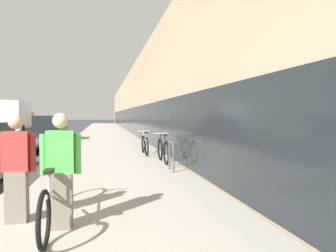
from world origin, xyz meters
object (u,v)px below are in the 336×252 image
at_px(person_rider, 61,171).
at_px(moving_truck, 14,117).
at_px(bike_rack_hoop, 171,153).
at_px(parked_sedan_far, 49,130).
at_px(tandem_bicycle, 57,195).
at_px(vintage_roadster_curbside, 32,144).
at_px(person_bystander, 16,169).
at_px(cruiser_bike_middle, 145,145).
at_px(cruiser_bike_nearest, 163,150).

height_order(person_rider, moving_truck, moving_truck).
xyz_separation_m(bike_rack_hoop, parked_sedan_far, (-5.32, 12.04, 0.13)).
bearing_deg(tandem_bicycle, vintage_roadster_curbside, 104.27).
height_order(person_bystander, cruiser_bike_middle, person_bystander).
bearing_deg(vintage_roadster_curbside, moving_truck, 107.40).
xyz_separation_m(person_rider, cruiser_bike_middle, (2.24, 7.65, -0.42)).
distance_m(cruiser_bike_nearest, moving_truck, 23.11).
height_order(tandem_bicycle, bike_rack_hoop, tandem_bicycle).
bearing_deg(parked_sedan_far, person_rider, -79.98).
bearing_deg(person_rider, cruiser_bike_nearest, 64.91).
height_order(parked_sedan_far, moving_truck, moving_truck).
height_order(vintage_roadster_curbside, moving_truck, moving_truck).
xyz_separation_m(cruiser_bike_nearest, moving_truck, (-10.17, 20.73, 0.99)).
distance_m(person_bystander, parked_sedan_far, 15.71).
bearing_deg(cruiser_bike_middle, cruiser_bike_nearest, -81.55).
bearing_deg(person_bystander, cruiser_bike_middle, 68.06).
distance_m(bike_rack_hoop, vintage_roadster_curbside, 8.35).
distance_m(tandem_bicycle, cruiser_bike_nearest, 5.77).
relative_size(tandem_bicycle, moving_truck, 0.45).
bearing_deg(parked_sedan_far, moving_truck, 115.05).
height_order(tandem_bicycle, person_rider, person_rider).
height_order(person_rider, vintage_roadster_curbside, person_rider).
height_order(tandem_bicycle, cruiser_bike_middle, cruiser_bike_middle).
bearing_deg(person_rider, moving_truck, 106.19).
height_order(person_bystander, moving_truck, moving_truck).
bearing_deg(cruiser_bike_nearest, vintage_roadster_curbside, 136.37).
xyz_separation_m(tandem_bicycle, cruiser_bike_middle, (2.35, 7.28, 0.01)).
bearing_deg(bike_rack_hoop, vintage_roadster_curbside, 128.32).
bearing_deg(bike_rack_hoop, parked_sedan_far, 113.84).
bearing_deg(vintage_roadster_curbside, tandem_bicycle, -75.73).
bearing_deg(cruiser_bike_middle, moving_truck, 117.96).
distance_m(tandem_bicycle, parked_sedan_far, 15.83).
bearing_deg(person_bystander, bike_rack_hoop, 47.98).
xyz_separation_m(person_rider, cruiser_bike_nearest, (2.56, 5.47, -0.41)).
relative_size(tandem_bicycle, vintage_roadster_curbside, 0.74).
bearing_deg(person_bystander, vintage_roadster_curbside, 101.21).
bearing_deg(cruiser_bike_nearest, bike_rack_hoop, -92.43).
distance_m(person_rider, vintage_roadster_curbside, 10.82).
xyz_separation_m(cruiser_bike_middle, vintage_roadster_curbside, (-4.92, 2.83, -0.12)).
bearing_deg(parked_sedan_far, cruiser_bike_middle, -58.66).
xyz_separation_m(person_bystander, moving_truck, (-6.93, 25.81, 0.59)).
relative_size(vintage_roadster_curbside, moving_truck, 0.62).
bearing_deg(cruiser_bike_middle, tandem_bicycle, -107.88).
relative_size(bike_rack_hoop, parked_sedan_far, 0.19).
xyz_separation_m(person_rider, bike_rack_hoop, (2.50, 3.92, -0.31)).
relative_size(bike_rack_hoop, cruiser_bike_nearest, 0.46).
xyz_separation_m(tandem_bicycle, vintage_roadster_curbside, (-2.57, 10.11, -0.11)).
height_order(person_rider, cruiser_bike_nearest, person_rider).
relative_size(tandem_bicycle, person_rider, 1.73).
distance_m(cruiser_bike_middle, vintage_roadster_curbside, 5.67).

